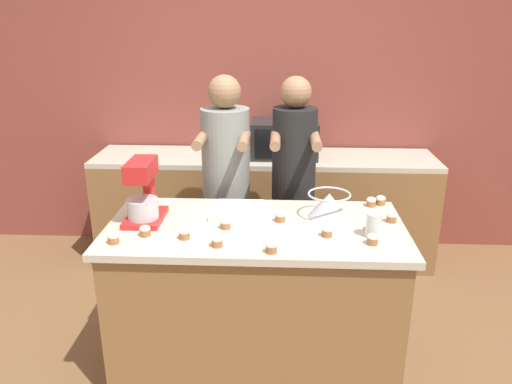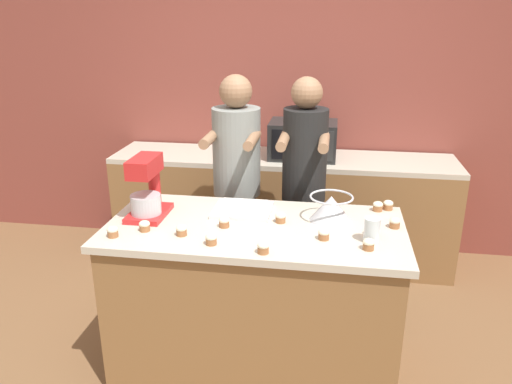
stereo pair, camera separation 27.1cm
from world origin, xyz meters
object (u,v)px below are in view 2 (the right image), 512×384
Objects in this scene: cupcake_0 at (324,234)px; cupcake_12 at (372,230)px; person_right at (303,192)px; cupcake_9 at (281,217)px; stand_mixer at (147,190)px; cupcake_4 at (113,232)px; cupcake_8 at (378,206)px; cupcake_7 at (211,239)px; cupcake_10 at (369,244)px; cupcake_11 at (395,223)px; cupcake_5 at (263,248)px; cupcake_3 at (388,205)px; person_left at (237,189)px; cupcake_6 at (181,230)px; mixing_bowl at (331,207)px; baking_tray at (243,209)px; drinking_glass at (372,230)px; cupcake_2 at (145,226)px; cupcake_1 at (224,222)px; microwave_oven at (303,140)px.

cupcake_0 is 1.00× the size of cupcake_12.
cupcake_9 is (-0.09, -0.63, 0.07)m from person_right.
stand_mixer reaches higher than cupcake_12.
cupcake_4 is 0.90m from cupcake_9.
stand_mixer reaches higher than cupcake_8.
cupcake_10 is at bearing 4.66° from cupcake_7.
cupcake_12 is at bearing -137.76° from cupcake_11.
cupcake_5 is at bearing -97.20° from person_right.
stand_mixer is (-0.84, -0.66, 0.20)m from person_right.
person_left is at bearing 160.60° from cupcake_3.
cupcake_7 is at bearing -35.00° from stand_mixer.
mixing_bowl is at bearing 23.19° from cupcake_6.
person_right is 0.81m from cupcake_11.
person_left is 28.30× the size of cupcake_9.
cupcake_12 is at bearing -98.80° from cupcake_8.
cupcake_12 is (0.81, 0.24, 0.00)m from cupcake_7.
person_right is 6.74× the size of mixing_bowl.
cupcake_0 and cupcake_6 have the same top height.
cupcake_10 reaches higher than baking_tray.
cupcake_0 is 0.58m from cupcake_7.
cupcake_10 is at bearing -20.90° from cupcake_0.
drinking_glass is at bearing -20.37° from cupcake_9.
cupcake_2 is 1.41m from cupcake_3.
cupcake_11 is (0.14, 0.20, -0.04)m from drinking_glass.
drinking_glass is 2.22× the size of cupcake_1.
drinking_glass is at bearing 1.68° from cupcake_0.
cupcake_10 is at bearing -75.22° from microwave_oven.
microwave_oven reaches higher than cupcake_12.
cupcake_8 is (1.39, 0.58, 0.00)m from cupcake_4.
drinking_glass is at bearing 78.77° from cupcake_10.
cupcake_1 is at bearing -10.67° from stand_mixer.
person_right is 1.09m from stand_mixer.
cupcake_8 is (-0.06, -0.03, 0.00)m from cupcake_3.
person_right is at bearing 112.65° from cupcake_10.
cupcake_3 is at bearing 75.62° from cupcake_10.
person_right is 28.21× the size of cupcake_2.
cupcake_9 is 0.50m from cupcake_12.
cupcake_0 is at bearing 14.85° from cupcake_7.
cupcake_8 and cupcake_12 have the same top height.
mixing_bowl reaches higher than cupcake_9.
cupcake_5 is 1.00× the size of cupcake_9.
cupcake_0 is 1.00× the size of cupcake_11.
mixing_bowl reaches higher than cupcake_7.
baking_tray is at bearing -101.81° from microwave_oven.
cupcake_6 and cupcake_8 have the same top height.
cupcake_7 is (-0.59, -0.41, -0.05)m from mixing_bowl.
cupcake_4 is 1.35m from cupcake_12.
cupcake_1 is at bearing -161.80° from mixing_bowl.
cupcake_11 is (0.15, 0.29, 0.00)m from cupcake_10.
cupcake_0 is 1.00× the size of cupcake_3.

